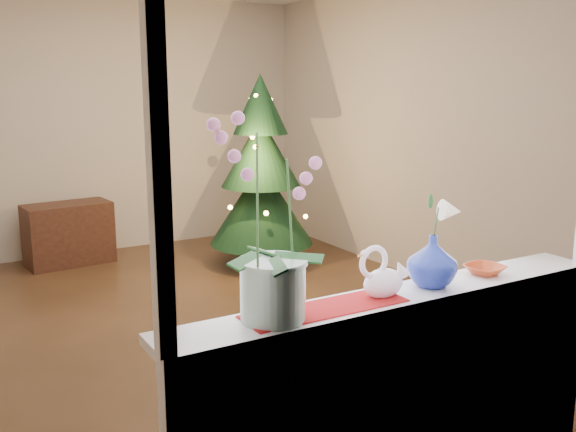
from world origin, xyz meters
name	(u,v)px	position (x,y,z in m)	size (l,w,h in m)	color
ground	(194,322)	(0.00, 0.00, 0.00)	(5.00, 5.00, 0.00)	#322214
wall_back	(100,126)	(0.00, 2.50, 1.35)	(4.50, 0.10, 2.70)	#BCB1A4
wall_front	(425,199)	(0.00, -2.50, 1.35)	(4.50, 0.10, 2.70)	#BCB1A4
wall_right	(423,134)	(2.25, 0.00, 1.35)	(0.10, 5.00, 2.70)	#BCB1A4
window_apron	(410,406)	(0.00, -2.46, 0.44)	(2.20, 0.08, 0.88)	white
windowsill	(400,298)	(0.00, -2.37, 0.90)	(2.20, 0.26, 0.04)	white
window_frame	(424,109)	(0.00, -2.47, 1.70)	(2.22, 0.06, 1.60)	white
runner	(326,308)	(-0.38, -2.37, 0.92)	(0.70, 0.20, 0.01)	maroon
orchid_pot	(272,219)	(-0.62, -2.37, 1.31)	(0.27, 0.27, 0.78)	white
swan	(384,272)	(-0.09, -2.37, 1.03)	(0.25, 0.12, 0.22)	white
blue_vase	(432,257)	(0.19, -2.36, 1.05)	(0.25, 0.25, 0.26)	navy
lily	(435,205)	(0.19, -2.36, 1.28)	(0.15, 0.08, 0.20)	white
paperweight	(443,279)	(0.22, -2.39, 0.96)	(0.07, 0.07, 0.07)	white
amber_dish	(485,270)	(0.53, -2.35, 0.94)	(0.15, 0.15, 0.04)	#AC3A16
xmas_tree	(261,171)	(1.21, 1.16, 0.94)	(1.03, 1.03, 1.89)	black
side_table	(69,234)	(-0.46, 2.14, 0.31)	(0.82, 0.41, 0.62)	black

